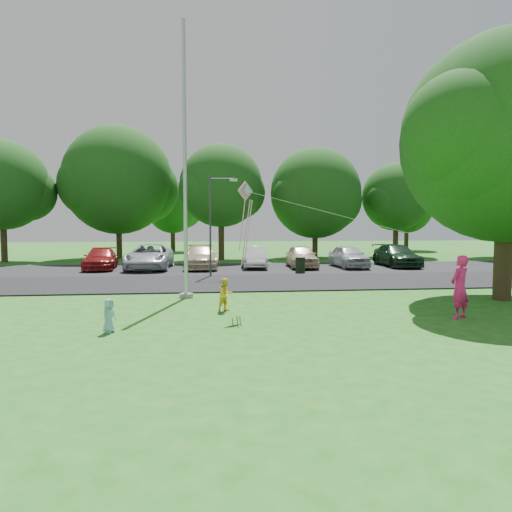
{
  "coord_description": "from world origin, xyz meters",
  "views": [
    {
      "loc": [
        -2.77,
        -11.89,
        2.72
      ],
      "look_at": [
        -1.01,
        4.0,
        1.6
      ],
      "focal_mm": 32.0,
      "sensor_mm": 36.0,
      "label": 1
    }
  ],
  "objects": [
    {
      "name": "ground",
      "position": [
        0.0,
        0.0,
        0.0
      ],
      "size": [
        120.0,
        120.0,
        0.0
      ],
      "primitive_type": "plane",
      "color": "#22661B",
      "rests_on": "ground"
    },
    {
      "name": "park_road",
      "position": [
        0.0,
        9.0,
        0.03
      ],
      "size": [
        60.0,
        6.0,
        0.06
      ],
      "primitive_type": "cube",
      "color": "black",
      "rests_on": "ground"
    },
    {
      "name": "parking_strip",
      "position": [
        0.0,
        15.5,
        0.03
      ],
      "size": [
        42.0,
        7.0,
        0.06
      ],
      "primitive_type": "cube",
      "color": "black",
      "rests_on": "ground"
    },
    {
      "name": "flagpole",
      "position": [
        -3.5,
        5.0,
        4.17
      ],
      "size": [
        0.5,
        0.5,
        10.0
      ],
      "color": "#B7BABF",
      "rests_on": "ground"
    },
    {
      "name": "street_lamp",
      "position": [
        -2.33,
        11.55,
        3.09
      ],
      "size": [
        1.45,
        0.31,
        5.15
      ],
      "rotation": [
        0.0,
        0.0,
        -0.12
      ],
      "color": "#3F3F44",
      "rests_on": "ground"
    },
    {
      "name": "trash_can",
      "position": [
        2.41,
        12.71,
        0.45
      ],
      "size": [
        0.56,
        0.56,
        0.89
      ],
      "rotation": [
        0.0,
        0.0,
        -0.4
      ],
      "color": "black",
      "rests_on": "ground"
    },
    {
      "name": "big_tree",
      "position": [
        7.72,
        3.24,
        5.59
      ],
      "size": [
        8.26,
        7.36,
        9.42
      ],
      "rotation": [
        0.0,
        0.0,
        -0.12
      ],
      "color": "#332316",
      "rests_on": "ground"
    },
    {
      "name": "tree_row",
      "position": [
        1.59,
        24.23,
        5.71
      ],
      "size": [
        64.35,
        11.94,
        10.88
      ],
      "color": "#332316",
      "rests_on": "ground"
    },
    {
      "name": "horizon_trees",
      "position": [
        4.06,
        33.88,
        4.3
      ],
      "size": [
        77.46,
        7.2,
        7.02
      ],
      "color": "#332316",
      "rests_on": "ground"
    },
    {
      "name": "parked_cars",
      "position": [
        -0.52,
        15.57,
        0.75
      ],
      "size": [
        20.23,
        5.37,
        1.48
      ],
      "color": "maroon",
      "rests_on": "ground"
    },
    {
      "name": "woman",
      "position": [
        4.49,
        0.4,
        0.91
      ],
      "size": [
        0.8,
        0.71,
        1.83
      ],
      "primitive_type": "imported",
      "rotation": [
        0.0,
        0.0,
        3.66
      ],
      "color": "#FF2178",
      "rests_on": "ground"
    },
    {
      "name": "child_yellow",
      "position": [
        -2.17,
        2.2,
        0.52
      ],
      "size": [
        0.64,
        0.61,
        1.05
      ],
      "primitive_type": "imported",
      "rotation": [
        0.0,
        0.0,
        0.59
      ],
      "color": "yellow",
      "rests_on": "ground"
    },
    {
      "name": "child_blue",
      "position": [
        -5.19,
        -0.28,
        0.43
      ],
      "size": [
        0.43,
        0.5,
        0.86
      ],
      "primitive_type": "imported",
      "rotation": [
        0.0,
        0.0,
        1.11
      ],
      "color": "#84B5CB",
      "rests_on": "ground"
    },
    {
      "name": "kite",
      "position": [
        -1.42,
        1.93,
        3.26
      ],
      "size": [
        6.3,
        1.83,
        2.6
      ],
      "rotation": [
        0.0,
        0.0,
        0.66
      ],
      "color": "pink",
      "rests_on": "ground"
    }
  ]
}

